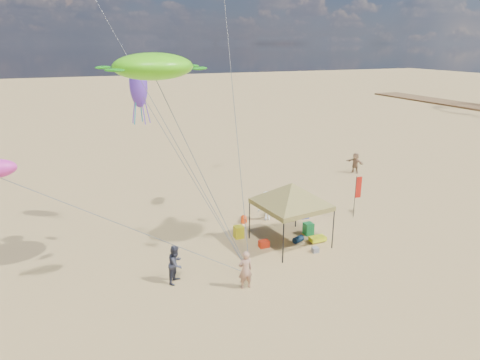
{
  "coord_description": "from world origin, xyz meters",
  "views": [
    {
      "loc": [
        -7.67,
        -15.89,
        10.57
      ],
      "look_at": [
        0.0,
        3.0,
        4.0
      ],
      "focal_mm": 31.65,
      "sensor_mm": 36.0,
      "label": 1
    }
  ],
  "objects_px": {
    "chair_yellow": "(239,232)",
    "person_near_c": "(267,206)",
    "cooler_blue": "(304,215)",
    "person_far_c": "(355,163)",
    "cooler_red": "(264,244)",
    "feather_flag": "(358,190)",
    "beach_cart": "(317,239)",
    "person_near_b": "(176,264)",
    "chair_green": "(308,229)",
    "person_near_a": "(245,270)",
    "canopy_tent": "(292,185)"
  },
  "relations": [
    {
      "from": "beach_cart",
      "to": "canopy_tent",
      "type": "bearing_deg",
      "value": 163.39
    },
    {
      "from": "chair_yellow",
      "to": "beach_cart",
      "type": "relative_size",
      "value": 0.78
    },
    {
      "from": "person_near_c",
      "to": "person_far_c",
      "type": "bearing_deg",
      "value": -151.59
    },
    {
      "from": "chair_yellow",
      "to": "person_near_b",
      "type": "xyz_separation_m",
      "value": [
        -4.44,
        -3.28,
        0.58
      ]
    },
    {
      "from": "beach_cart",
      "to": "person_near_a",
      "type": "distance_m",
      "value": 6.26
    },
    {
      "from": "canopy_tent",
      "to": "person_near_b",
      "type": "height_order",
      "value": "canopy_tent"
    },
    {
      "from": "cooler_red",
      "to": "cooler_blue",
      "type": "height_order",
      "value": "same"
    },
    {
      "from": "person_near_b",
      "to": "canopy_tent",
      "type": "bearing_deg",
      "value": -38.3
    },
    {
      "from": "chair_green",
      "to": "person_near_b",
      "type": "bearing_deg",
      "value": -165.42
    },
    {
      "from": "canopy_tent",
      "to": "beach_cart",
      "type": "xyz_separation_m",
      "value": [
        1.52,
        -0.45,
        -3.19
      ]
    },
    {
      "from": "cooler_red",
      "to": "chair_green",
      "type": "xyz_separation_m",
      "value": [
        3.09,
        0.52,
        0.16
      ]
    },
    {
      "from": "person_near_b",
      "to": "feather_flag",
      "type": "bearing_deg",
      "value": -36.54
    },
    {
      "from": "cooler_blue",
      "to": "person_near_c",
      "type": "xyz_separation_m",
      "value": [
        -2.32,
        0.64,
        0.75
      ]
    },
    {
      "from": "canopy_tent",
      "to": "person_far_c",
      "type": "relative_size",
      "value": 3.68
    },
    {
      "from": "person_near_a",
      "to": "canopy_tent",
      "type": "bearing_deg",
      "value": -141.77
    },
    {
      "from": "cooler_red",
      "to": "chair_yellow",
      "type": "distance_m",
      "value": 1.83
    },
    {
      "from": "beach_cart",
      "to": "person_near_a",
      "type": "bearing_deg",
      "value": -153.29
    },
    {
      "from": "cooler_red",
      "to": "cooler_blue",
      "type": "distance_m",
      "value": 4.9
    },
    {
      "from": "canopy_tent",
      "to": "feather_flag",
      "type": "distance_m",
      "value": 6.14
    },
    {
      "from": "person_near_a",
      "to": "person_near_b",
      "type": "height_order",
      "value": "person_near_b"
    },
    {
      "from": "person_near_b",
      "to": "person_near_c",
      "type": "height_order",
      "value": "person_near_c"
    },
    {
      "from": "cooler_red",
      "to": "person_near_b",
      "type": "bearing_deg",
      "value": -162.53
    },
    {
      "from": "person_near_b",
      "to": "beach_cart",
      "type": "bearing_deg",
      "value": -43.64
    },
    {
      "from": "chair_yellow",
      "to": "person_near_c",
      "type": "height_order",
      "value": "person_near_c"
    },
    {
      "from": "person_near_b",
      "to": "person_near_c",
      "type": "bearing_deg",
      "value": -15.79
    },
    {
      "from": "feather_flag",
      "to": "beach_cart",
      "type": "xyz_separation_m",
      "value": [
        -4.18,
        -2.17,
        -1.65
      ]
    },
    {
      "from": "beach_cart",
      "to": "person_near_b",
      "type": "height_order",
      "value": "person_near_b"
    },
    {
      "from": "person_near_c",
      "to": "person_far_c",
      "type": "xyz_separation_m",
      "value": [
        11.44,
        6.41,
        -0.05
      ]
    },
    {
      "from": "canopy_tent",
      "to": "cooler_blue",
      "type": "distance_m",
      "value": 4.97
    },
    {
      "from": "cooler_blue",
      "to": "chair_green",
      "type": "xyz_separation_m",
      "value": [
        -1.0,
        -2.19,
        0.16
      ]
    },
    {
      "from": "person_far_c",
      "to": "cooler_red",
      "type": "bearing_deg",
      "value": -75.06
    },
    {
      "from": "person_near_b",
      "to": "person_near_a",
      "type": "bearing_deg",
      "value": -82.65
    },
    {
      "from": "cooler_red",
      "to": "cooler_blue",
      "type": "bearing_deg",
      "value": 33.47
    },
    {
      "from": "canopy_tent",
      "to": "person_near_c",
      "type": "distance_m",
      "value": 4.23
    },
    {
      "from": "cooler_blue",
      "to": "person_far_c",
      "type": "bearing_deg",
      "value": 37.71
    },
    {
      "from": "person_near_a",
      "to": "person_far_c",
      "type": "height_order",
      "value": "person_near_a"
    },
    {
      "from": "chair_green",
      "to": "person_near_c",
      "type": "bearing_deg",
      "value": 115.07
    },
    {
      "from": "person_far_c",
      "to": "beach_cart",
      "type": "bearing_deg",
      "value": -66.08
    },
    {
      "from": "person_near_a",
      "to": "chair_green",
      "type": "bearing_deg",
      "value": -145.96
    },
    {
      "from": "feather_flag",
      "to": "cooler_red",
      "type": "relative_size",
      "value": 5.09
    },
    {
      "from": "person_near_b",
      "to": "chair_green",
      "type": "bearing_deg",
      "value": -36.63
    },
    {
      "from": "chair_green",
      "to": "cooler_blue",
      "type": "bearing_deg",
      "value": 65.46
    },
    {
      "from": "canopy_tent",
      "to": "chair_yellow",
      "type": "height_order",
      "value": "canopy_tent"
    },
    {
      "from": "chair_green",
      "to": "person_far_c",
      "type": "height_order",
      "value": "person_far_c"
    },
    {
      "from": "canopy_tent",
      "to": "beach_cart",
      "type": "bearing_deg",
      "value": -16.61
    },
    {
      "from": "feather_flag",
      "to": "chair_yellow",
      "type": "height_order",
      "value": "feather_flag"
    },
    {
      "from": "chair_green",
      "to": "person_far_c",
      "type": "distance_m",
      "value": 13.7
    },
    {
      "from": "canopy_tent",
      "to": "person_near_c",
      "type": "xyz_separation_m",
      "value": [
        0.23,
        3.45,
        -2.45
      ]
    },
    {
      "from": "cooler_red",
      "to": "beach_cart",
      "type": "bearing_deg",
      "value": -10.28
    },
    {
      "from": "chair_green",
      "to": "feather_flag",
      "type": "bearing_deg",
      "value": 14.85
    }
  ]
}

